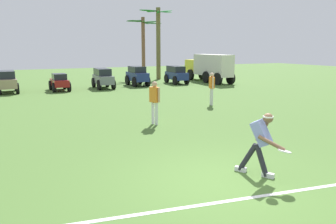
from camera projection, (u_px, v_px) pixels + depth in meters
The scene contains 14 objects.
ground_plane at pixel (223, 183), 6.73m from camera, with size 80.00×80.00×0.00m, color #4A6E2F.
field_line_paint at pixel (247, 198), 6.04m from camera, with size 20.54×0.10×0.01m, color white.
frisbee_thrower at pixel (260, 140), 6.98m from camera, with size 0.57×1.11×1.40m.
frisbee_in_flight at pixel (285, 151), 6.52m from camera, with size 0.30×0.30×0.08m.
teammate_near_sideline at pixel (212, 86), 15.69m from camera, with size 0.29×0.49×1.56m.
teammate_midfield at pixel (155, 99), 11.67m from camera, with size 0.31×0.48×1.56m.
parked_car_slot_c at pixel (8, 81), 20.12m from camera, with size 1.21×2.43×1.34m.
parked_car_slot_d at pixel (59, 82), 21.09m from camera, with size 1.14×2.22×1.10m.
parked_car_slot_e at pixel (103, 78), 22.29m from camera, with size 1.18×2.42×1.34m.
parked_car_slot_f at pixel (137, 75), 23.85m from camera, with size 1.17×2.35×1.40m.
parked_car_slot_g at pixel (176, 74), 25.28m from camera, with size 1.25×2.44×1.34m.
box_truck at pixel (209, 67), 26.38m from camera, with size 1.49×5.92×2.20m.
palm_tree_right_of_centre at pixel (143, 41), 29.45m from camera, with size 3.30×3.22×5.40m.
palm_tree_far_right at pixel (158, 38), 28.10m from camera, with size 3.23×3.30×6.06m.
Camera 1 is at (-3.75, -5.21, 2.74)m, focal length 35.00 mm.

